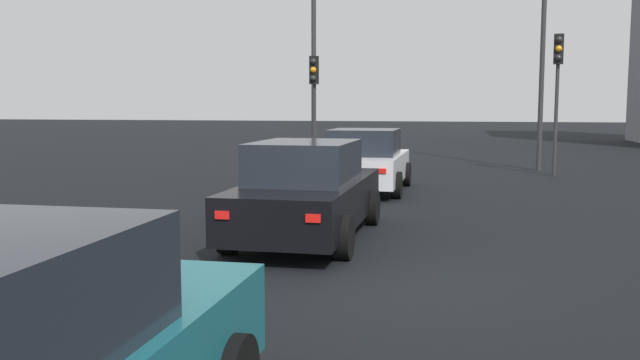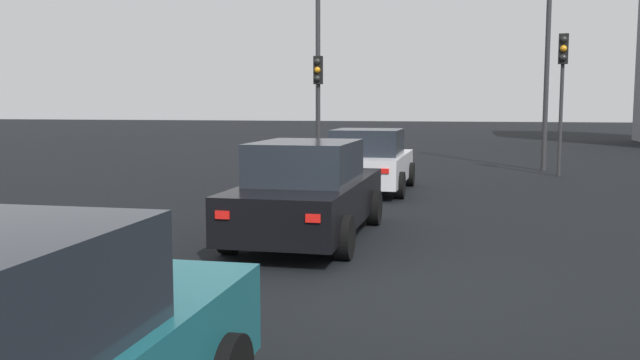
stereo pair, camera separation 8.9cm
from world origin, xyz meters
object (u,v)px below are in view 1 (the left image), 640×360
car_white_right_lead (365,161)px  street_lamp_kerbside (314,48)px  car_black_right_second (307,192)px  traffic_light_near_right (558,75)px  traffic_light_near_left (314,89)px  street_lamp_far (544,20)px

car_white_right_lead → street_lamp_kerbside: (5.85, 2.58, 3.35)m
car_black_right_second → traffic_light_near_right: bearing=-24.8°
street_lamp_kerbside → traffic_light_near_left: bearing=-167.6°
car_white_right_lead → traffic_light_near_right: (4.78, -5.21, 2.33)m
traffic_light_near_left → street_lamp_far: bearing=104.4°
car_black_right_second → car_white_right_lead: bearing=-0.1°
car_white_right_lead → street_lamp_far: (6.56, -4.94, 4.19)m
traffic_light_near_right → street_lamp_kerbside: (1.08, 7.79, 1.02)m
car_black_right_second → traffic_light_near_left: size_ratio=1.27×
street_lamp_kerbside → car_black_right_second: bearing=-168.5°
street_lamp_kerbside → car_white_right_lead: bearing=-156.2°
traffic_light_near_left → street_lamp_kerbside: size_ratio=0.54×
traffic_light_near_right → car_white_right_lead: bearing=-43.0°
traffic_light_near_left → street_lamp_far: (1.87, -7.27, 2.24)m
car_white_right_lead → car_black_right_second: (-6.34, 0.10, 0.01)m
traffic_light_near_right → street_lamp_far: size_ratio=0.50×
car_white_right_lead → street_lamp_far: street_lamp_far is taller
car_white_right_lead → street_lamp_kerbside: 7.22m
street_lamp_kerbside → street_lamp_far: 7.60m
traffic_light_near_left → street_lamp_kerbside: (1.16, 0.26, 1.40)m
car_black_right_second → traffic_light_near_right: traffic_light_near_right is taller
traffic_light_near_left → street_lamp_far: 7.83m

